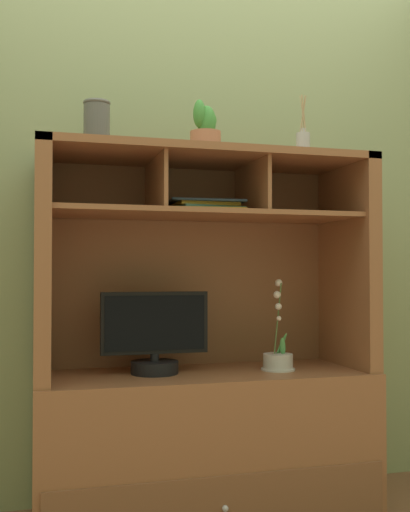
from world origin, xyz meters
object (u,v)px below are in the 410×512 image
potted_orchid (278,357)px  diffuser_bottle (303,145)px  potted_succulent (205,130)px  ceramic_vase (97,125)px  tv_monitor (155,338)px  media_console (204,401)px  magazine_stack_left (205,208)px

potted_orchid → diffuser_bottle: 0.92m
potted_succulent → diffuser_bottle: bearing=1.0°
ceramic_vase → diffuser_bottle: bearing=-1.9°
ceramic_vase → tv_monitor: bearing=-4.1°
diffuser_bottle → ceramic_vase: bearing=178.1°
tv_monitor → media_console: bearing=-0.3°
media_console → tv_monitor: bearing=179.7°
tv_monitor → diffuser_bottle: diffuser_bottle is taller
potted_orchid → diffuser_bottle: bearing=14.7°
magazine_stack_left → potted_succulent: bearing=-100.8°
potted_orchid → diffuser_bottle: diffuser_bottle is taller
media_console → ceramic_vase: ceramic_vase is taller
potted_orchid → ceramic_vase: 1.21m
ceramic_vase → potted_succulent: bearing=-4.8°
media_console → potted_succulent: 1.12m
diffuser_bottle → ceramic_vase: size_ratio=1.44×
media_console → diffuser_bottle: size_ratio=5.36×
potted_orchid → potted_succulent: size_ratio=1.77×
diffuser_bottle → potted_succulent: diffuser_bottle is taller
magazine_stack_left → diffuser_bottle: diffuser_bottle is taller
magazine_stack_left → diffuser_bottle: size_ratio=1.20×
media_console → potted_succulent: (-0.00, -0.02, 1.12)m
potted_orchid → diffuser_bottle: (0.14, 0.04, 0.91)m
magazine_stack_left → tv_monitor: bearing=-176.7°
magazine_stack_left → potted_succulent: size_ratio=1.56×
tv_monitor → potted_succulent: bearing=-5.5°
media_console → potted_succulent: potted_succulent is taller
diffuser_bottle → ceramic_vase: diffuser_bottle is taller
tv_monitor → magazine_stack_left: (0.21, 0.01, 0.54)m
tv_monitor → potted_orchid: bearing=-5.3°
diffuser_bottle → potted_succulent: size_ratio=1.30×
potted_orchid → diffuser_bottle: size_ratio=1.37×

